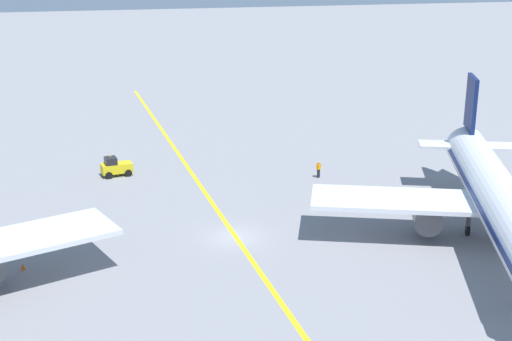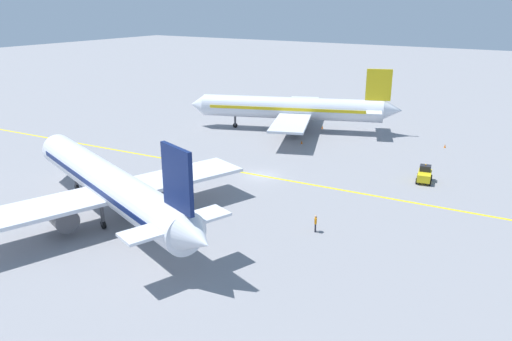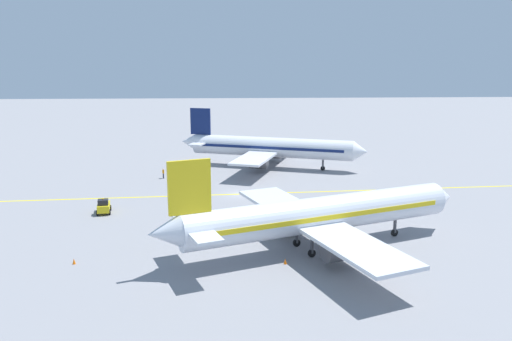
{
  "view_description": "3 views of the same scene",
  "coord_description": "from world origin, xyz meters",
  "px_view_note": "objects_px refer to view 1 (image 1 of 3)",
  "views": [
    {
      "loc": [
        10.42,
        50.95,
        22.29
      ],
      "look_at": [
        -3.0,
        -5.7,
        3.51
      ],
      "focal_mm": 50.0,
      "sensor_mm": 36.0,
      "label": 1
    },
    {
      "loc": [
        -50.43,
        -30.39,
        20.68
      ],
      "look_at": [
        -4.16,
        -1.84,
        2.22
      ],
      "focal_mm": 35.0,
      "sensor_mm": 36.0,
      "label": 2
    },
    {
      "loc": [
        71.43,
        -1.84,
        19.18
      ],
      "look_at": [
        1.58,
        2.22,
        3.9
      ],
      "focal_mm": 35.0,
      "sensor_mm": 36.0,
      "label": 3
    }
  ],
  "objects_px": {
    "baggage_tug_white": "(116,167)",
    "ground_crew_worker": "(319,169)",
    "traffic_cone_near_nose": "(23,266)",
    "airplane_at_gate": "(497,199)"
  },
  "relations": [
    {
      "from": "airplane_at_gate",
      "to": "baggage_tug_white",
      "type": "relative_size",
      "value": 10.7
    },
    {
      "from": "traffic_cone_near_nose",
      "to": "baggage_tug_white",
      "type": "bearing_deg",
      "value": -110.24
    },
    {
      "from": "ground_crew_worker",
      "to": "airplane_at_gate",
      "type": "bearing_deg",
      "value": 113.44
    },
    {
      "from": "airplane_at_gate",
      "to": "traffic_cone_near_nose",
      "type": "distance_m",
      "value": 35.29
    },
    {
      "from": "baggage_tug_white",
      "to": "traffic_cone_near_nose",
      "type": "relative_size",
      "value": 5.84
    },
    {
      "from": "ground_crew_worker",
      "to": "traffic_cone_near_nose",
      "type": "xyz_separation_m",
      "value": [
        26.92,
        14.98,
        -0.63
      ]
    },
    {
      "from": "traffic_cone_near_nose",
      "to": "ground_crew_worker",
      "type": "bearing_deg",
      "value": -150.91
    },
    {
      "from": "baggage_tug_white",
      "to": "ground_crew_worker",
      "type": "xyz_separation_m",
      "value": [
        -19.46,
        5.27,
        0.01
      ]
    },
    {
      "from": "ground_crew_worker",
      "to": "traffic_cone_near_nose",
      "type": "bearing_deg",
      "value": 29.09
    },
    {
      "from": "airplane_at_gate",
      "to": "ground_crew_worker",
      "type": "height_order",
      "value": "airplane_at_gate"
    }
  ]
}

